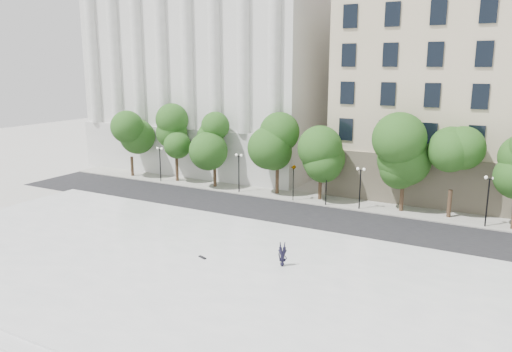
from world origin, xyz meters
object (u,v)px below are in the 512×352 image
(traffic_light_west, at_px, (294,165))
(skateboard, at_px, (202,257))
(person_lying, at_px, (282,263))
(traffic_light_east, at_px, (327,170))

(traffic_light_west, xyz_separation_m, skateboard, (1.24, -17.67, -3.28))
(person_lying, bearing_deg, traffic_light_east, 80.48)
(traffic_light_east, bearing_deg, person_lying, -78.90)
(traffic_light_west, height_order, person_lying, traffic_light_west)
(traffic_light_west, bearing_deg, traffic_light_east, -0.00)
(traffic_light_west, relative_size, person_lying, 2.62)
(traffic_light_west, distance_m, person_lying, 17.88)
(traffic_light_west, distance_m, traffic_light_east, 3.48)
(person_lying, bearing_deg, traffic_light_west, 91.66)
(traffic_light_east, distance_m, skateboard, 18.08)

